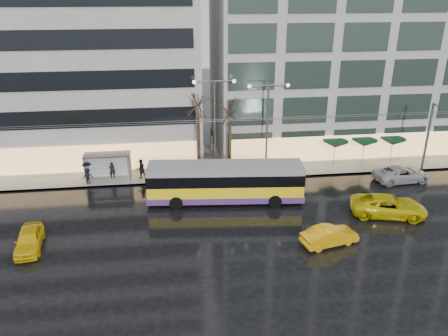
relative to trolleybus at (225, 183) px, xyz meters
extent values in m
plane|color=black|center=(-2.25, -4.96, -1.62)|extent=(140.00, 140.00, 0.00)
cube|color=gray|center=(-0.25, 9.04, -1.55)|extent=(80.00, 10.00, 0.15)
cube|color=slate|center=(-0.25, 4.09, -1.55)|extent=(80.00, 0.10, 0.15)
cube|color=#A29F9B|center=(-18.25, 14.04, 9.53)|extent=(34.00, 14.00, 22.00)
cube|color=#A29F9B|center=(16.75, 14.04, 11.03)|extent=(32.00, 14.00, 25.00)
cube|color=yellow|center=(0.00, 0.00, -0.50)|extent=(13.00, 3.82, 1.60)
cube|color=#58317B|center=(0.00, 0.00, -1.04)|extent=(13.04, 3.87, 0.53)
cube|color=black|center=(0.00, 0.00, 0.67)|extent=(13.02, 3.84, 0.96)
cube|color=gray|center=(0.00, 0.00, 1.42)|extent=(13.00, 3.82, 0.53)
cube|color=black|center=(6.41, -0.58, 0.51)|extent=(0.29, 2.45, 1.39)
cube|color=black|center=(-6.41, 0.58, 0.51)|extent=(0.29, 2.45, 1.39)
cylinder|color=black|center=(4.16, 0.96, -1.09)|extent=(1.10, 0.47, 1.07)
cylinder|color=black|center=(3.92, -1.70, -1.09)|extent=(1.10, 0.47, 1.07)
cylinder|color=black|center=(-3.92, 1.70, -1.09)|extent=(1.10, 0.47, 1.07)
cylinder|color=black|center=(-4.16, -0.96, -1.09)|extent=(1.10, 0.47, 1.07)
cylinder|color=#595B60|center=(-0.97, 1.11, 2.97)|extent=(0.42, 3.96, 2.81)
cylinder|color=#595B60|center=(-0.92, 1.64, 2.97)|extent=(0.42, 3.96, 2.81)
cylinder|color=#595B60|center=(19.75, 3.54, 1.88)|extent=(0.24, 0.24, 7.00)
cylinder|color=#595B60|center=(-1.25, 0.79, 5.18)|extent=(42.00, 0.04, 0.04)
cylinder|color=#595B60|center=(-1.25, 1.29, 5.18)|extent=(42.00, 0.04, 0.04)
cube|color=#595B60|center=(-10.25, 5.54, 0.98)|extent=(4.20, 1.60, 0.12)
cube|color=silver|center=(-10.25, 6.24, -0.27)|extent=(4.00, 0.05, 2.20)
cube|color=white|center=(-12.30, 5.54, -0.27)|extent=(0.10, 1.40, 2.20)
cylinder|color=#595B60|center=(-12.25, 4.84, -0.27)|extent=(0.10, 0.10, 2.40)
cylinder|color=#595B60|center=(-12.25, 6.24, -0.27)|extent=(0.10, 0.10, 2.40)
cylinder|color=#595B60|center=(-8.25, 4.84, -0.27)|extent=(0.10, 0.10, 2.40)
cylinder|color=#595B60|center=(-8.25, 6.24, -0.27)|extent=(0.10, 0.10, 2.40)
cylinder|color=#595B60|center=(-0.25, 5.84, 3.03)|extent=(0.18, 0.18, 9.00)
cylinder|color=#595B60|center=(-1.15, 5.84, 7.43)|extent=(1.80, 0.10, 0.10)
cylinder|color=#595B60|center=(0.65, 5.84, 7.43)|extent=(1.80, 0.10, 0.10)
sphere|color=#FFF2CC|center=(-2.05, 5.84, 7.38)|extent=(0.36, 0.36, 0.36)
sphere|color=#FFF2CC|center=(1.55, 5.84, 7.38)|extent=(0.36, 0.36, 0.36)
cylinder|color=#595B60|center=(4.75, 5.84, 2.78)|extent=(0.18, 0.18, 8.50)
cylinder|color=#595B60|center=(3.85, 5.84, 6.93)|extent=(1.80, 0.10, 0.10)
cylinder|color=#595B60|center=(5.65, 5.84, 6.93)|extent=(1.80, 0.10, 0.10)
sphere|color=#FFF2CC|center=(2.95, 5.84, 6.88)|extent=(0.36, 0.36, 0.36)
sphere|color=#FFF2CC|center=(6.55, 5.84, 6.88)|extent=(0.36, 0.36, 0.36)
cylinder|color=black|center=(-1.75, 6.04, 1.33)|extent=(0.28, 0.28, 5.60)
cylinder|color=black|center=(1.25, 6.24, 0.98)|extent=(0.28, 0.28, 4.90)
cylinder|color=#595B60|center=(11.75, 6.04, -0.37)|extent=(0.06, 0.06, 2.20)
cone|color=#0F381F|center=(11.75, 6.04, 0.83)|extent=(2.50, 2.50, 0.70)
cylinder|color=#595B60|center=(14.75, 6.04, -0.37)|extent=(0.06, 0.06, 2.20)
cone|color=#0F381F|center=(14.75, 6.04, 0.83)|extent=(2.50, 2.50, 0.70)
cylinder|color=#595B60|center=(17.75, 6.04, -0.37)|extent=(0.06, 0.06, 2.20)
cone|color=#0F381F|center=(17.75, 6.04, 0.83)|extent=(2.50, 2.50, 0.70)
imported|color=yellow|center=(-14.39, -5.56, -0.92)|extent=(2.17, 4.32, 1.41)
imported|color=#FFAE0D|center=(6.42, -7.62, -0.95)|extent=(4.33, 2.35, 1.35)
imported|color=#DAC60B|center=(12.53, -4.10, -0.81)|extent=(6.32, 4.10, 1.62)
imported|color=#ADADB2|center=(16.85, 2.01, -0.90)|extent=(5.40, 2.82, 1.45)
imported|color=black|center=(-9.96, 5.70, -0.67)|extent=(0.64, 0.48, 1.60)
imported|color=#FE548B|center=(-9.96, 5.70, 0.28)|extent=(1.11, 1.13, 0.88)
imported|color=black|center=(-7.30, 5.48, -0.55)|extent=(1.11, 1.02, 1.85)
imported|color=black|center=(-12.02, 4.62, -0.71)|extent=(1.05, 0.69, 1.52)
imported|color=black|center=(-12.02, 4.62, 0.28)|extent=(0.92, 0.92, 0.72)
camera|label=1|loc=(-4.24, -32.94, 15.23)|focal=35.00mm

